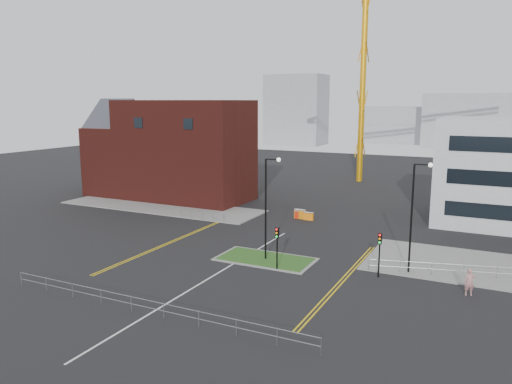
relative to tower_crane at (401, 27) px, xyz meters
The scene contains 25 objects.
ground 62.82m from the tower_crane, 93.45° to the right, with size 200.00×200.00×0.00m, color black.
pavement_left 49.52m from the tower_crane, 123.73° to the right, with size 28.00×8.00×0.12m, color slate.
island_kerb 55.54m from the tower_crane, 91.69° to the right, with size 8.60×4.60×0.08m, color slate.
grass_island 55.53m from the tower_crane, 91.69° to the right, with size 8.00×4.00×0.12m, color #27501A.
brick_building 43.70m from the tower_crane, 132.22° to the right, with size 24.20×10.07×14.24m.
tower_crane is the anchor object (origin of this frame).
streetlamp_island 53.24m from the tower_crane, 91.43° to the right, with size 1.46×0.36×9.18m.
streetlamp_right_near 52.51m from the tower_crane, 77.12° to the right, with size 1.46×0.36×9.18m.
traffic_light_island 56.22m from the tower_crane, 89.38° to the right, with size 0.28×0.33×3.65m.
traffic_light_right 55.08m from the tower_crane, 80.13° to the right, with size 0.28×0.33×3.65m.
railing_front 68.03m from the tower_crane, 93.13° to the right, with size 24.05×0.05×1.10m.
railing_left 48.72m from the tower_crane, 110.27° to the right, with size 6.05×0.05×1.10m.
railing_right 54.81m from the tower_crane, 69.50° to the right, with size 19.05×5.05×1.10m.
centre_line 61.01m from the tower_crane, 93.58° to the right, with size 0.15×30.00×0.01m, color silver.
yellow_left_a 55.20m from the tower_crane, 104.80° to the right, with size 0.12×24.00×0.01m, color gold.
yellow_left_b 55.13m from the tower_crane, 104.46° to the right, with size 0.12×24.00×0.01m, color gold.
yellow_right_a 57.63m from the tower_crane, 83.25° to the right, with size 0.12×20.00×0.01m, color gold.
yellow_right_b 57.67m from the tower_crane, 82.92° to the right, with size 0.12×20.00×0.01m, color gold.
skyline_a 77.88m from the tower_crane, 124.64° to the left, with size 18.00×12.00×22.00m, color gray.
skyline_b 75.35m from the tower_crane, 84.86° to the left, with size 24.00×12.00×16.00m, color gray.
skyline_d 86.01m from the tower_crane, 97.86° to the left, with size 30.00×12.00×12.00m, color gray.
pedestrian 57.93m from the tower_crane, 72.98° to the right, with size 0.73×0.48×2.00m, color tan.
barrier_left 41.96m from the tower_crane, 97.65° to the right, with size 1.25×0.60×1.01m.
barrier_mid 42.06m from the tower_crane, 95.55° to the right, with size 1.13×0.39×0.94m.
barrier_right 41.92m from the tower_crane, 97.65° to the right, with size 1.37×0.55×1.13m.
Camera 1 is at (20.09, -30.46, 13.92)m, focal length 35.00 mm.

